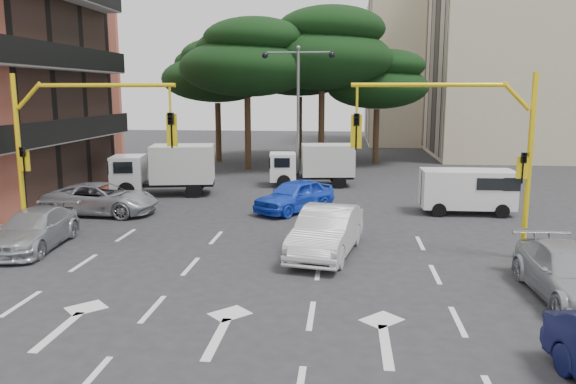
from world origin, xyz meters
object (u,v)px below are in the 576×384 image
signal_mast_right (473,139)px  car_silver_parked (571,274)px  signal_mast_left (67,136)px  box_truck_b (312,165)px  car_silver_wagon (34,229)px  street_lamp_center (298,90)px  car_white_hatch (326,232)px  car_blue_compact (295,196)px  van_white (467,191)px  car_silver_cross_a (101,199)px  box_truck_a (165,170)px

signal_mast_right → car_silver_parked: 5.22m
signal_mast_left → box_truck_b: 15.77m
signal_mast_right → car_silver_wagon: (-14.79, -0.47, -3.22)m
car_silver_parked → street_lamp_center: bearing=114.4°
signal_mast_left → car_silver_wagon: (-1.18, -0.47, -3.22)m
signal_mast_right → signal_mast_left: size_ratio=1.00×
car_silver_wagon → box_truck_b: bearing=52.7°
car_white_hatch → signal_mast_right: bearing=13.9°
car_blue_compact → car_silver_parked: bearing=-15.8°
car_blue_compact → signal_mast_left: bearing=-103.1°
box_truck_b → van_white: bearing=-139.4°
car_silver_wagon → car_silver_cross_a: (-0.02, 5.48, 0.03)m
car_blue_compact → van_white: (7.68, 0.35, 0.27)m
car_silver_cross_a → van_white: 16.28m
signal_mast_left → car_silver_cross_a: signal_mast_left is taller
car_silver_parked → box_truck_b: bearing=112.6°
street_lamp_center → car_silver_cross_a: bearing=-131.6°
car_silver_cross_a → car_silver_parked: bearing=-114.1°
car_silver_cross_a → car_blue_compact: bearing=-76.8°
signal_mast_right → box_truck_a: bearing=143.7°
van_white → box_truck_a: bearing=-102.6°
car_white_hatch → car_blue_compact: car_white_hatch is taller
car_silver_cross_a → box_truck_a: 5.11m
signal_mast_left → car_silver_cross_a: (-1.20, 5.01, -3.19)m
street_lamp_center → car_blue_compact: street_lamp_center is taller
signal_mast_right → box_truck_b: bearing=113.7°
car_silver_parked → box_truck_a: (-15.38, 13.58, 0.62)m
street_lamp_center → car_silver_cross_a: street_lamp_center is taller
box_truck_a → box_truck_b: 8.37m
car_silver_wagon → box_truck_b: size_ratio=0.94×
signal_mast_right → car_silver_wagon: bearing=-178.2°
car_white_hatch → box_truck_a: (-8.86, 10.17, 0.51)m
car_silver_wagon → box_truck_b: 16.56m
car_blue_compact → car_silver_cross_a: car_blue_compact is taller
van_white → box_truck_a: (-14.86, 3.07, 0.31)m
street_lamp_center → car_silver_parked: 20.26m
van_white → signal_mast_left: bearing=-66.4°
signal_mast_left → van_white: 16.72m
car_white_hatch → car_silver_parked: bearing=-16.8°
car_silver_wagon → van_white: van_white is taller
car_silver_cross_a → box_truck_a: size_ratio=0.94×
car_white_hatch → car_blue_compact: size_ratio=1.13×
signal_mast_right → signal_mast_left: (-13.61, 0.00, 0.00)m
street_lamp_center → van_white: size_ratio=1.94×
van_white → car_white_hatch: bearing=-41.1°
car_silver_cross_a → van_white: bearing=-80.2°
street_lamp_center → car_silver_wagon: (-7.98, -14.48, -4.76)m
box_truck_a → box_truck_b: (7.56, 3.60, -0.11)m
car_white_hatch → box_truck_a: 13.50m
van_white → box_truck_a: box_truck_a is taller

